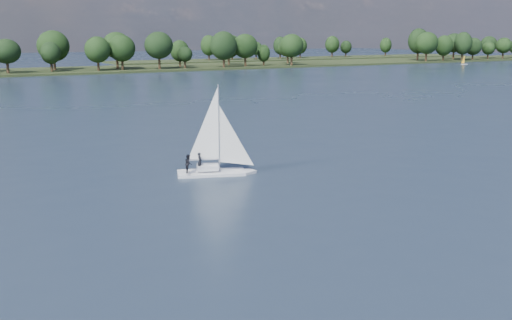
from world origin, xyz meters
The scene contains 5 objects.
ground centered at (0.00, 100.00, 0.00)m, with size 700.00×700.00×0.00m, color #233342.
far_shore centered at (0.00, 212.00, 0.00)m, with size 660.00×40.00×1.50m, color black.
far_shore_back centered at (160.00, 260.00, 0.00)m, with size 220.00×30.00×1.40m, color black.
sailboat centered at (1.57, 41.90, 2.59)m, with size 7.31×4.16×9.28m.
dinghy_orange centered at (190.58, 176.69, 1.08)m, with size 3.05×1.87×4.56m.
Camera 1 is at (-21.04, -7.59, 13.52)m, focal length 40.00 mm.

